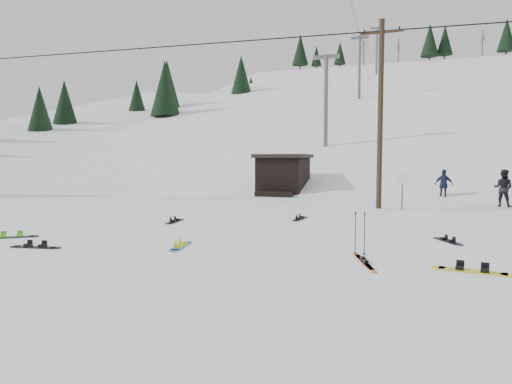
% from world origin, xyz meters
% --- Properties ---
extents(ground, '(200.00, 200.00, 0.00)m').
position_xyz_m(ground, '(0.00, 0.00, 0.00)').
color(ground, white).
rests_on(ground, ground).
extents(ski_slope, '(60.00, 85.24, 65.97)m').
position_xyz_m(ski_slope, '(0.00, 55.00, -12.00)').
color(ski_slope, white).
rests_on(ski_slope, ground).
extents(ridge_left, '(47.54, 95.03, 58.38)m').
position_xyz_m(ridge_left, '(-36.00, 48.00, -11.00)').
color(ridge_left, white).
rests_on(ridge_left, ground).
extents(treeline_left, '(20.00, 64.00, 10.00)m').
position_xyz_m(treeline_left, '(-34.00, 40.00, 0.00)').
color(treeline_left, black).
rests_on(treeline_left, ground).
extents(treeline_crest, '(50.00, 6.00, 10.00)m').
position_xyz_m(treeline_crest, '(0.00, 86.00, 0.00)').
color(treeline_crest, black).
rests_on(treeline_crest, ski_slope).
extents(utility_pole, '(2.00, 0.26, 9.00)m').
position_xyz_m(utility_pole, '(2.00, 14.00, 4.68)').
color(utility_pole, '#3A2819').
rests_on(utility_pole, ground).
extents(trail_sign, '(0.50, 0.09, 1.85)m').
position_xyz_m(trail_sign, '(3.10, 13.58, 1.27)').
color(trail_sign, '#595B60').
rests_on(trail_sign, ground).
extents(lift_hut, '(3.40, 4.10, 2.75)m').
position_xyz_m(lift_hut, '(-5.00, 20.94, 1.36)').
color(lift_hut, black).
rests_on(lift_hut, ground).
extents(lift_tower_near, '(2.20, 0.36, 8.00)m').
position_xyz_m(lift_tower_near, '(-4.00, 30.00, 7.86)').
color(lift_tower_near, '#595B60').
rests_on(lift_tower_near, ski_slope).
extents(lift_tower_mid, '(2.20, 0.36, 8.00)m').
position_xyz_m(lift_tower_mid, '(-4.00, 50.00, 14.36)').
color(lift_tower_mid, '#595B60').
rests_on(lift_tower_mid, ski_slope).
extents(lift_tower_far, '(2.20, 0.36, 8.00)m').
position_xyz_m(lift_tower_far, '(-4.00, 70.00, 20.86)').
color(lift_tower_far, '#595B60').
rests_on(lift_tower_far, ski_slope).
extents(hero_snowboard, '(0.53, 1.41, 0.10)m').
position_xyz_m(hero_snowboard, '(-2.05, 1.98, 0.03)').
color(hero_snowboard, '#1C79BC').
rests_on(hero_snowboard, ground).
extents(hero_skis, '(0.77, 1.87, 0.10)m').
position_xyz_m(hero_skis, '(2.85, 1.75, 0.03)').
color(hero_skis, '#DE5716').
rests_on(hero_skis, ground).
extents(ski_poles, '(0.30, 0.08, 1.09)m').
position_xyz_m(ski_poles, '(2.64, 2.54, 0.56)').
color(ski_poles, black).
rests_on(ski_poles, ground).
extents(board_scatter_a, '(1.46, 0.50, 0.10)m').
position_xyz_m(board_scatter_a, '(-5.64, 0.50, 0.03)').
color(board_scatter_a, black).
rests_on(board_scatter_a, ground).
extents(board_scatter_b, '(0.45, 1.44, 0.10)m').
position_xyz_m(board_scatter_b, '(-4.78, 6.29, 0.03)').
color(board_scatter_b, black).
rests_on(board_scatter_b, ground).
extents(board_scatter_c, '(1.26, 1.06, 0.11)m').
position_xyz_m(board_scatter_c, '(-7.58, 1.46, 0.03)').
color(board_scatter_c, black).
rests_on(board_scatter_c, ground).
extents(board_scatter_d, '(0.78, 1.20, 0.09)m').
position_xyz_m(board_scatter_d, '(4.76, 5.35, 0.02)').
color(board_scatter_d, black).
rests_on(board_scatter_d, ground).
extents(board_scatter_e, '(1.61, 0.49, 0.11)m').
position_xyz_m(board_scatter_e, '(5.09, 1.67, 0.03)').
color(board_scatter_e, yellow).
rests_on(board_scatter_e, ground).
extents(board_scatter_f, '(0.33, 1.44, 0.10)m').
position_xyz_m(board_scatter_f, '(-0.52, 8.70, 0.03)').
color(board_scatter_f, black).
rests_on(board_scatter_f, ground).
extents(skier_dark, '(1.12, 1.01, 1.88)m').
position_xyz_m(skier_dark, '(7.79, 17.05, 0.94)').
color(skier_dark, black).
rests_on(skier_dark, ground).
extents(skier_navy, '(1.15, 0.77, 1.81)m').
position_xyz_m(skier_navy, '(5.12, 19.87, 0.90)').
color(skier_navy, '#192140').
rests_on(skier_navy, ground).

